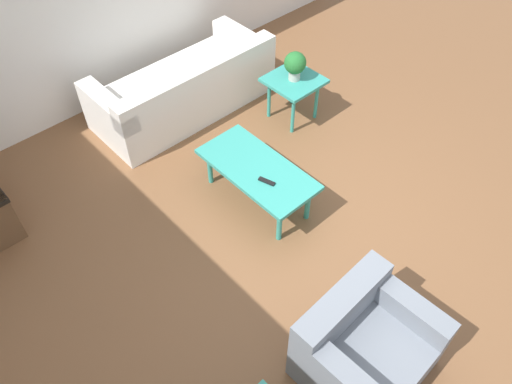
# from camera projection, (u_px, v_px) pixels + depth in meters

# --- Properties ---
(ground_plane) EXTENTS (14.00, 14.00, 0.00)m
(ground_plane) POSITION_uv_depth(u_px,v_px,m) (301.00, 231.00, 4.71)
(ground_plane) COLOR brown
(sofa) EXTENTS (0.91, 2.09, 0.73)m
(sofa) POSITION_uv_depth(u_px,v_px,m) (185.00, 90.00, 5.73)
(sofa) COLOR white
(sofa) RESTS_ON ground_plane
(armchair) EXTENTS (0.80, 0.92, 0.72)m
(armchair) POSITION_uv_depth(u_px,v_px,m) (364.00, 347.00, 3.62)
(armchair) COLOR slate
(armchair) RESTS_ON ground_plane
(coffee_table) EXTENTS (1.18, 0.57, 0.44)m
(coffee_table) POSITION_uv_depth(u_px,v_px,m) (257.00, 171.00, 4.69)
(coffee_table) COLOR teal
(coffee_table) RESTS_ON ground_plane
(side_table_plant) EXTENTS (0.56, 0.56, 0.52)m
(side_table_plant) POSITION_uv_depth(u_px,v_px,m) (294.00, 85.00, 5.52)
(side_table_plant) COLOR teal
(side_table_plant) RESTS_ON ground_plane
(potted_plant) EXTENTS (0.24, 0.24, 0.33)m
(potted_plant) POSITION_uv_depth(u_px,v_px,m) (295.00, 64.00, 5.32)
(potted_plant) COLOR #B2ADA3
(potted_plant) RESTS_ON side_table_plant
(remote_control) EXTENTS (0.16, 0.09, 0.02)m
(remote_control) POSITION_uv_depth(u_px,v_px,m) (267.00, 181.00, 4.52)
(remote_control) COLOR black
(remote_control) RESTS_ON coffee_table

